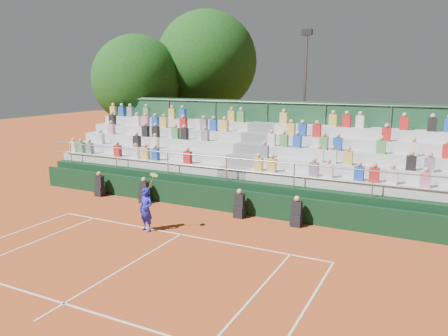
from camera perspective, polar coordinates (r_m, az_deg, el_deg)
The scene contains 8 objects.
ground at distance 15.99m, azimuth -5.67°, elevation -8.63°, with size 90.00×90.00×0.00m, color #B84D1E.
courtside_wall at distance 18.48m, azimuth -0.42°, elevation -4.12°, with size 20.00×0.15×1.00m, color black.
line_officials at distance 18.74m, azimuth -4.71°, elevation -4.01°, with size 10.10×0.40×1.19m.
grandstand at distance 21.20m, azimuth 3.55°, elevation -0.46°, with size 20.00×5.20×4.40m.
tennis_player at distance 16.28m, azimuth -10.13°, elevation -5.35°, with size 0.85×0.48×2.22m.
tree_west at distance 29.23m, azimuth -11.32°, elevation 11.22°, with size 5.71×5.71×8.26m.
tree_east at distance 30.74m, azimuth -2.29°, elevation 13.66°, with size 6.90×6.90×10.04m.
floodlight_mast at distance 26.92m, azimuth 10.53°, elevation 10.03°, with size 0.60×0.25×8.31m.
Camera 1 is at (8.06, -12.65, 5.56)m, focal length 35.00 mm.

